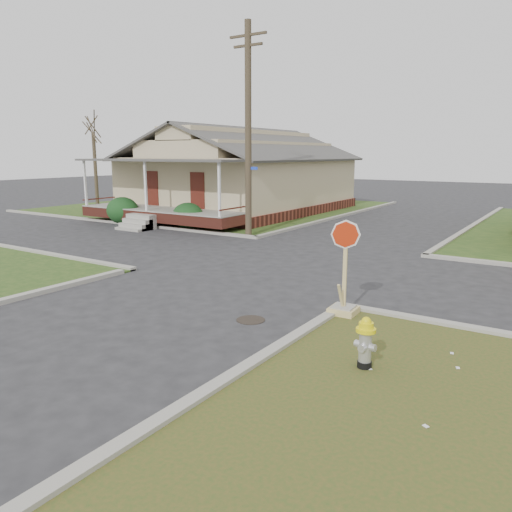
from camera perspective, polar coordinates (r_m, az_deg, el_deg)
The scene contains 11 objects.
ground at distance 12.79m, azimuth -7.60°, elevation -4.92°, with size 120.00×120.00×0.00m, color #262628.
verge_far_left at distance 34.63m, azimuth -4.53°, elevation 5.63°, with size 19.00×19.00×0.05m, color #254217.
curbs at distance 16.77m, azimuth 3.59°, elevation -0.86°, with size 80.00×40.00×0.12m, color #9C998D, non-canonical shape.
manhole at distance 11.13m, azimuth -0.61°, elevation -7.31°, with size 0.64×0.64×0.01m, color black.
corner_house at distance 31.63m, azimuth -1.71°, elevation 9.19°, with size 10.10×15.50×5.30m.
utility_pole at distance 21.93m, azimuth -0.90°, elevation 14.35°, with size 1.80×0.28×9.00m.
tree_far_left at distance 33.65m, azimuth -17.86°, elevation 9.17°, with size 0.22×0.22×4.90m, color #3B2E22.
fire_hydrant at distance 8.71m, azimuth 12.40°, elevation -9.35°, with size 0.33×0.33×0.90m.
stop_sign at distance 11.46m, azimuth 10.01°, elevation -4.28°, with size 0.61×0.60×2.15m.
hedge_left at distance 27.29m, azimuth -14.99°, elevation 5.04°, with size 1.64×1.34×1.25m, color #153A17.
hedge_right at distance 24.73m, azimuth -7.78°, elevation 4.60°, with size 1.54×1.27×1.18m, color #153A17.
Camera 1 is at (8.06, -9.25, 3.62)m, focal length 35.00 mm.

